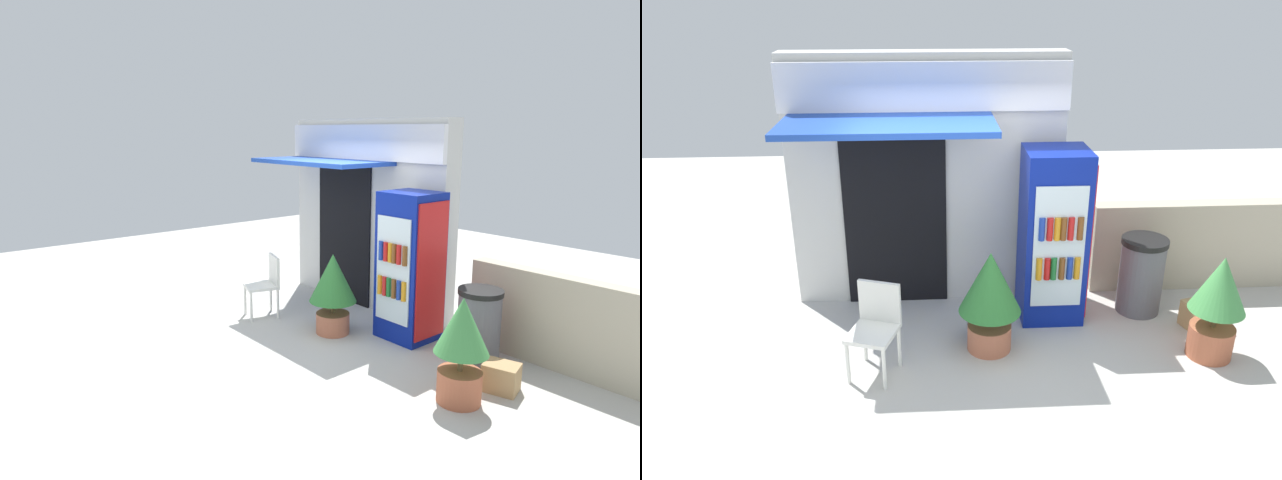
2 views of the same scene
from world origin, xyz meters
TOP-DOWN VIEW (x-y plane):
  - ground at (0.00, 0.00)m, footprint 16.00×16.00m
  - storefront_building at (-0.50, 1.64)m, footprint 3.00×1.32m
  - drink_cooler at (0.85, 1.10)m, footprint 0.68×0.68m
  - plastic_chair at (-0.99, 0.15)m, footprint 0.53×0.55m
  - potted_plant_near_shop at (0.11, 0.45)m, footprint 0.62×0.62m
  - potted_plant_curbside at (2.29, 0.20)m, footprint 0.53×0.53m
  - trash_bin at (1.87, 1.12)m, footprint 0.51×0.51m
  - stone_boundary_wall at (2.78, 1.69)m, footprint 2.67×0.24m
  - cardboard_box at (2.43, 0.72)m, footprint 0.41×0.37m

SIDE VIEW (x-z plane):
  - ground at x=0.00m, z-range 0.00..0.00m
  - cardboard_box at x=2.43m, z-range 0.00..0.29m
  - trash_bin at x=1.87m, z-range 0.00..0.88m
  - plastic_chair at x=-0.99m, z-range 0.07..0.96m
  - stone_boundary_wall at x=2.78m, z-range 0.00..1.07m
  - potted_plant_curbside at x=2.29m, z-range 0.08..1.16m
  - potted_plant_near_shop at x=0.11m, z-range 0.11..1.18m
  - drink_cooler at x=0.85m, z-range 0.00..1.89m
  - storefront_building at x=-0.50m, z-range 0.07..2.86m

